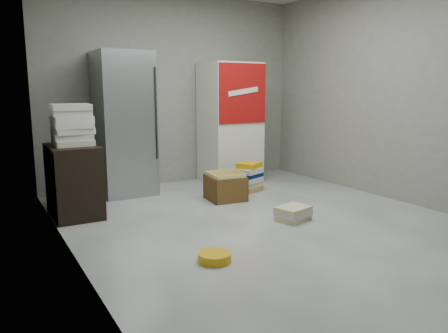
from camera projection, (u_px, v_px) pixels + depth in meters
ground at (271, 224)px, 4.63m from camera, size 5.00×5.00×0.00m
room_shell at (275, 50)px, 4.32m from camera, size 4.04×5.04×2.82m
steel_fridge at (124, 124)px, 5.84m from camera, size 0.70×0.72×1.90m
coke_cooler at (230, 123)px, 6.65m from camera, size 0.80×0.73×1.80m
wood_shelf at (74, 181)px, 4.91m from camera, size 0.50×0.80×0.80m
supply_box_stack at (72, 125)px, 4.80m from camera, size 0.43×0.44×0.45m
phonebook_stack_main at (249, 177)px, 6.08m from camera, size 0.43×0.40×0.41m
phonebook_stack_side at (293, 213)px, 4.75m from camera, size 0.42×0.37×0.16m
cardboard_box at (225, 189)px, 5.63m from camera, size 0.49×0.49×0.36m
bucket_lid at (215, 257)px, 3.63m from camera, size 0.35×0.35×0.07m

